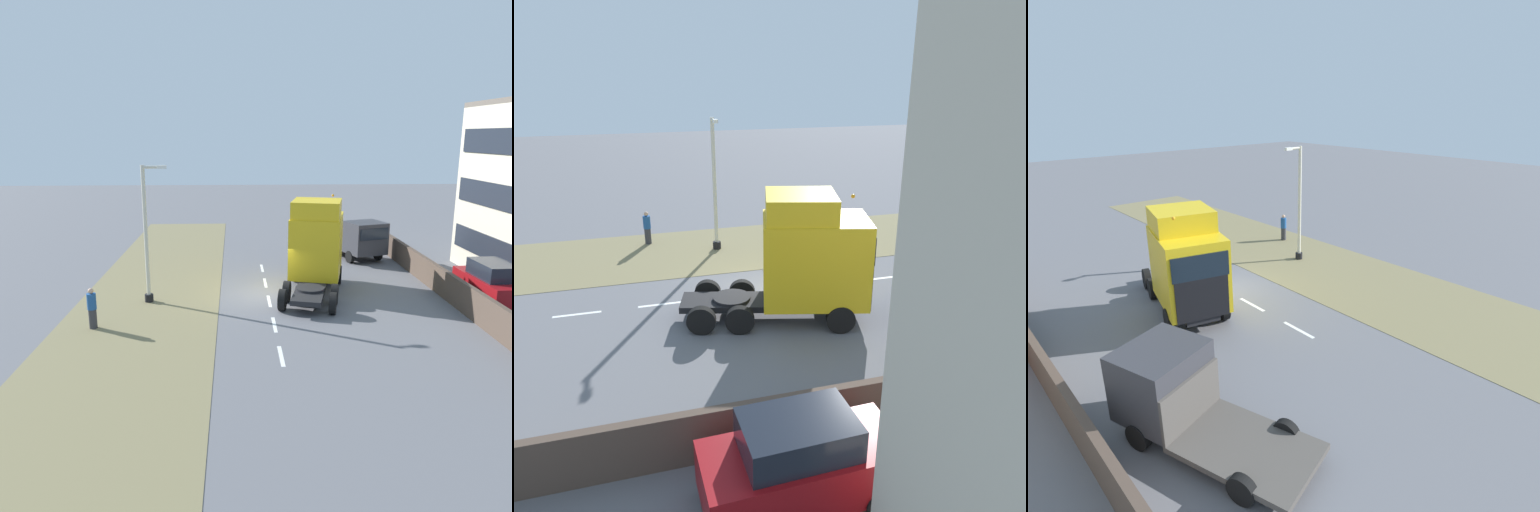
# 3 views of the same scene
# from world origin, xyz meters

# --- Properties ---
(ground_plane) EXTENTS (120.00, 120.00, 0.00)m
(ground_plane) POSITION_xyz_m (0.00, 0.00, 0.00)
(ground_plane) COLOR slate
(ground_plane) RESTS_ON ground
(grass_verge) EXTENTS (7.00, 44.00, 0.01)m
(grass_verge) POSITION_xyz_m (-6.00, 0.00, 0.01)
(grass_verge) COLOR olive
(grass_verge) RESTS_ON ground
(lane_markings) EXTENTS (0.16, 14.60, 0.00)m
(lane_markings) POSITION_xyz_m (0.00, -0.70, 0.00)
(lane_markings) COLOR white
(lane_markings) RESTS_ON ground
(boundary_wall) EXTENTS (0.25, 24.00, 1.43)m
(boundary_wall) POSITION_xyz_m (9.00, 0.00, 0.71)
(boundary_wall) COLOR #4C3D33
(boundary_wall) RESTS_ON ground
(lorry_cab) EXTENTS (4.19, 7.18, 4.98)m
(lorry_cab) POSITION_xyz_m (2.65, 1.37, 2.43)
(lorry_cab) COLOR black
(lorry_cab) RESTS_ON ground
(flatbed_truck) EXTENTS (4.00, 6.24, 2.63)m
(flatbed_truck) POSITION_xyz_m (6.66, 7.58, 1.39)
(flatbed_truck) COLOR #333338
(flatbed_truck) RESTS_ON ground
(parked_car) EXTENTS (2.06, 4.40, 2.16)m
(parked_car) POSITION_xyz_m (10.77, -1.69, 1.04)
(parked_car) COLOR maroon
(parked_car) RESTS_ON ground
(lamp_post) EXTENTS (1.33, 0.42, 6.75)m
(lamp_post) POSITION_xyz_m (-5.94, -0.52, 3.01)
(lamp_post) COLOR black
(lamp_post) RESTS_ON ground
(pedestrian) EXTENTS (0.39, 0.39, 1.80)m
(pedestrian) POSITION_xyz_m (-7.82, -3.97, 0.89)
(pedestrian) COLOR #333338
(pedestrian) RESTS_ON ground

